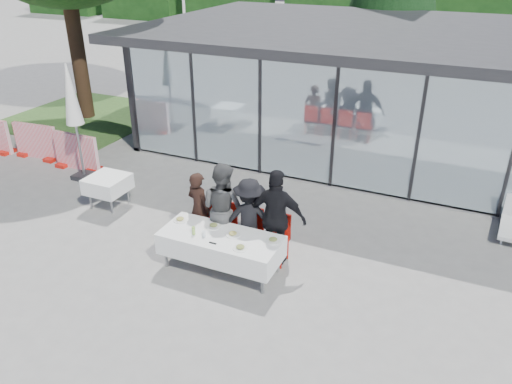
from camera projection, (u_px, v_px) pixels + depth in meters
ground at (220, 260)px, 9.74m from camera, size 90.00×90.00×0.00m
pavilion at (407, 71)px, 14.69m from camera, size 14.80×8.80×3.44m
treeline at (394, 0)px, 32.31m from camera, size 62.50×2.00×4.40m
dining_table at (221, 245)px, 9.21m from camera, size 2.26×0.96×0.75m
diner_a at (199, 209)px, 9.96m from camera, size 0.71×0.71×1.57m
diner_chair_a at (202, 218)px, 10.13m from camera, size 0.44×0.44×0.97m
diner_b at (223, 208)px, 9.70m from camera, size 1.06×1.06×1.86m
diner_chair_b at (225, 223)px, 9.94m from camera, size 0.44×0.44×0.97m
diner_c at (249, 218)px, 9.54m from camera, size 1.35×1.35×1.64m
diner_chair_c at (251, 229)px, 9.73m from camera, size 0.44×0.44×0.97m
diner_d at (277, 218)px, 9.27m from camera, size 1.23×1.23×1.92m
diner_chair_d at (278, 235)px, 9.52m from camera, size 0.44×0.44×0.97m
plate_a at (180, 219)px, 9.59m from camera, size 0.27×0.27×0.07m
plate_b at (214, 226)px, 9.38m from camera, size 0.27×0.27×0.07m
plate_c at (233, 234)px, 9.11m from camera, size 0.27×0.27×0.07m
plate_d at (273, 240)px, 8.93m from camera, size 0.27×0.27×0.07m
plate_extra at (240, 247)px, 8.71m from camera, size 0.27×0.27×0.07m
juice_bottle at (194, 231)px, 9.12m from camera, size 0.06×0.06×0.15m
drinking_glasses at (204, 234)px, 9.06m from camera, size 0.07×0.07×0.10m
folded_eyeglasses at (213, 243)px, 8.87m from camera, size 0.14×0.03×0.01m
spare_table_left at (108, 184)px, 11.50m from camera, size 0.86×0.86×0.74m
market_umbrella at (72, 103)px, 12.20m from camera, size 0.50×0.50×3.00m
grass_patch at (88, 116)px, 17.75m from camera, size 5.00×5.00×0.02m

